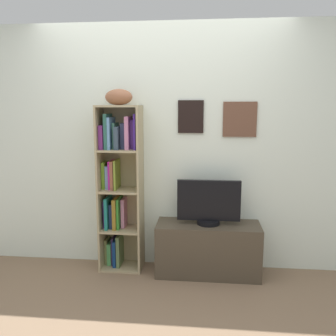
{
  "coord_description": "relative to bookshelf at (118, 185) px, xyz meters",
  "views": [
    {
      "loc": [
        0.44,
        -2.48,
        1.63
      ],
      "look_at": [
        0.09,
        0.85,
        1.07
      ],
      "focal_mm": 38.48,
      "sensor_mm": 36.0,
      "label": 1
    }
  ],
  "objects": [
    {
      "name": "ground",
      "position": [
        0.42,
        -0.98,
        -0.88
      ],
      "size": [
        5.2,
        5.2,
        0.04
      ],
      "primitive_type": "cube",
      "color": "#7D634B"
    },
    {
      "name": "back_wall",
      "position": [
        0.42,
        0.15,
        0.37
      ],
      "size": [
        4.8,
        0.08,
        2.45
      ],
      "color": "silver",
      "rests_on": "ground"
    },
    {
      "name": "bookshelf",
      "position": [
        0.0,
        0.0,
        0.0
      ],
      "size": [
        0.42,
        0.3,
        1.65
      ],
      "color": "tan",
      "rests_on": "ground"
    },
    {
      "name": "football",
      "position": [
        0.03,
        -0.03,
        0.87
      ],
      "size": [
        0.32,
        0.23,
        0.15
      ],
      "primitive_type": "ellipsoid",
      "rotation": [
        0.0,
        0.0,
        -0.3
      ],
      "color": "#90583B",
      "rests_on": "bookshelf"
    },
    {
      "name": "tv_stand",
      "position": [
        0.9,
        -0.08,
        -0.6
      ],
      "size": [
        1.01,
        0.39,
        0.51
      ],
      "color": "#473C2E",
      "rests_on": "ground"
    },
    {
      "name": "television",
      "position": [
        0.9,
        -0.08,
        -0.14
      ],
      "size": [
        0.61,
        0.22,
        0.43
      ],
      "color": "black",
      "rests_on": "tv_stand"
    }
  ]
}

